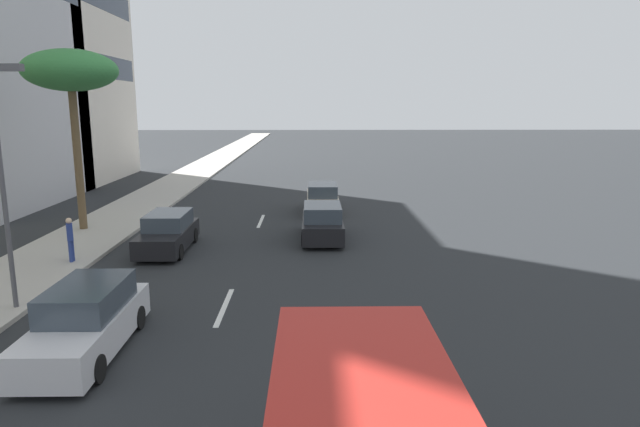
{
  "coord_description": "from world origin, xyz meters",
  "views": [
    {
      "loc": [
        -2.12,
        -2.65,
        6.06
      ],
      "look_at": [
        19.88,
        -3.01,
        1.68
      ],
      "focal_mm": 30.91,
      "sensor_mm": 36.0,
      "label": 1
    }
  ],
  "objects_px": {
    "car_second": "(168,233)",
    "car_fifth": "(322,199)",
    "palm_tree": "(70,73)",
    "street_lamp": "(4,161)",
    "pedestrian_by_tree": "(70,238)",
    "car_lead": "(322,223)",
    "car_third": "(87,321)"
  },
  "relations": [
    {
      "from": "palm_tree",
      "to": "street_lamp",
      "type": "relative_size",
      "value": 1.19
    },
    {
      "from": "car_second",
      "to": "car_lead",
      "type": "bearing_deg",
      "value": 105.56
    },
    {
      "from": "car_second",
      "to": "car_fifth",
      "type": "xyz_separation_m",
      "value": [
        8.23,
        -6.66,
        0.03
      ]
    },
    {
      "from": "car_lead",
      "to": "car_fifth",
      "type": "distance_m",
      "value": 6.41
    },
    {
      "from": "car_third",
      "to": "car_fifth",
      "type": "xyz_separation_m",
      "value": [
        17.94,
        -6.19,
        -0.02
      ]
    },
    {
      "from": "car_fifth",
      "to": "pedestrian_by_tree",
      "type": "relative_size",
      "value": 2.74
    },
    {
      "from": "pedestrian_by_tree",
      "to": "car_fifth",
      "type": "bearing_deg",
      "value": -67.22
    },
    {
      "from": "car_lead",
      "to": "car_third",
      "type": "xyz_separation_m",
      "value": [
        -11.53,
        6.05,
        0.03
      ]
    },
    {
      "from": "car_lead",
      "to": "pedestrian_by_tree",
      "type": "height_order",
      "value": "pedestrian_by_tree"
    },
    {
      "from": "pedestrian_by_tree",
      "to": "car_second",
      "type": "bearing_deg",
      "value": -79.42
    },
    {
      "from": "pedestrian_by_tree",
      "to": "street_lamp",
      "type": "distance_m",
      "value": 5.9
    },
    {
      "from": "car_third",
      "to": "palm_tree",
      "type": "xyz_separation_m",
      "value": [
        13.28,
        5.47,
        6.67
      ]
    },
    {
      "from": "car_third",
      "to": "palm_tree",
      "type": "distance_m",
      "value": 15.83
    },
    {
      "from": "palm_tree",
      "to": "street_lamp",
      "type": "height_order",
      "value": "palm_tree"
    },
    {
      "from": "car_lead",
      "to": "palm_tree",
      "type": "xyz_separation_m",
      "value": [
        1.74,
        11.52,
        6.7
      ]
    },
    {
      "from": "car_lead",
      "to": "palm_tree",
      "type": "relative_size",
      "value": 0.54
    },
    {
      "from": "car_second",
      "to": "car_fifth",
      "type": "height_order",
      "value": "car_fifth"
    },
    {
      "from": "car_third",
      "to": "palm_tree",
      "type": "bearing_deg",
      "value": -157.62
    },
    {
      "from": "car_second",
      "to": "car_third",
      "type": "bearing_deg",
      "value": 2.79
    },
    {
      "from": "car_lead",
      "to": "street_lamp",
      "type": "relative_size",
      "value": 0.64
    },
    {
      "from": "palm_tree",
      "to": "street_lamp",
      "type": "distance_m",
      "value": 11.18
    },
    {
      "from": "car_lead",
      "to": "palm_tree",
      "type": "distance_m",
      "value": 13.44
    },
    {
      "from": "car_third",
      "to": "street_lamp",
      "type": "height_order",
      "value": "street_lamp"
    },
    {
      "from": "car_third",
      "to": "pedestrian_by_tree",
      "type": "height_order",
      "value": "pedestrian_by_tree"
    },
    {
      "from": "palm_tree",
      "to": "car_lead",
      "type": "bearing_deg",
      "value": -98.6
    },
    {
      "from": "car_fifth",
      "to": "pedestrian_by_tree",
      "type": "height_order",
      "value": "pedestrian_by_tree"
    },
    {
      "from": "palm_tree",
      "to": "car_second",
      "type": "bearing_deg",
      "value": -125.49
    },
    {
      "from": "car_lead",
      "to": "pedestrian_by_tree",
      "type": "distance_m",
      "value": 10.44
    },
    {
      "from": "pedestrian_by_tree",
      "to": "car_lead",
      "type": "bearing_deg",
      "value": -91.56
    },
    {
      "from": "car_fifth",
      "to": "pedestrian_by_tree",
      "type": "distance_m",
      "value": 14.27
    },
    {
      "from": "street_lamp",
      "to": "palm_tree",
      "type": "bearing_deg",
      "value": 12.57
    },
    {
      "from": "car_lead",
      "to": "palm_tree",
      "type": "bearing_deg",
      "value": 81.4
    }
  ]
}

